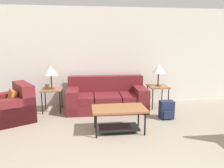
{
  "coord_description": "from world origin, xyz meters",
  "views": [
    {
      "loc": [
        -0.6,
        -1.6,
        1.7
      ],
      "look_at": [
        0.01,
        3.0,
        0.8
      ],
      "focal_mm": 35.0,
      "sensor_mm": 36.0,
      "label": 1
    }
  ],
  "objects": [
    {
      "name": "backpack",
      "position": [
        1.22,
        2.89,
        0.2
      ],
      "size": [
        0.3,
        0.29,
        0.41
      ],
      "color": "#1E2847",
      "rests_on": "ground_plane"
    },
    {
      "name": "table_lamp_left",
      "position": [
        -1.38,
        3.78,
        1.01
      ],
      "size": [
        0.35,
        0.35,
        0.56
      ],
      "color": "#472D1E",
      "rests_on": "side_table_left"
    },
    {
      "name": "side_table_right",
      "position": [
        1.32,
        3.78,
        0.51
      ],
      "size": [
        0.5,
        0.54,
        0.57
      ],
      "color": "#935B33",
      "rests_on": "ground_plane"
    },
    {
      "name": "coffee_table",
      "position": [
        0.05,
        2.31,
        0.35
      ],
      "size": [
        1.01,
        0.6,
        0.48
      ],
      "color": "#935B33",
      "rests_on": "ground_plane"
    },
    {
      "name": "picture_frame",
      "position": [
        -1.48,
        3.7,
        0.63
      ],
      "size": [
        0.1,
        0.04,
        0.13
      ],
      "color": "#4C3828",
      "rests_on": "side_table_left"
    },
    {
      "name": "wall_back",
      "position": [
        0.0,
        4.33,
        1.3
      ],
      "size": [
        8.37,
        0.06,
        2.6
      ],
      "color": "silver",
      "rests_on": "ground_plane"
    },
    {
      "name": "table_lamp_right",
      "position": [
        1.32,
        3.78,
        1.01
      ],
      "size": [
        0.35,
        0.35,
        0.56
      ],
      "color": "#472D1E",
      "rests_on": "side_table_right"
    },
    {
      "name": "couch",
      "position": [
        -0.03,
        3.75,
        0.29
      ],
      "size": [
        1.98,
        1.03,
        0.82
      ],
      "color": "maroon",
      "rests_on": "ground_plane"
    },
    {
      "name": "armchair",
      "position": [
        -2.22,
        3.19,
        0.29
      ],
      "size": [
        1.32,
        1.29,
        0.8
      ],
      "color": "maroon",
      "rests_on": "ground_plane"
    },
    {
      "name": "side_table_left",
      "position": [
        -1.38,
        3.78,
        0.51
      ],
      "size": [
        0.5,
        0.54,
        0.57
      ],
      "color": "#935B33",
      "rests_on": "ground_plane"
    }
  ]
}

